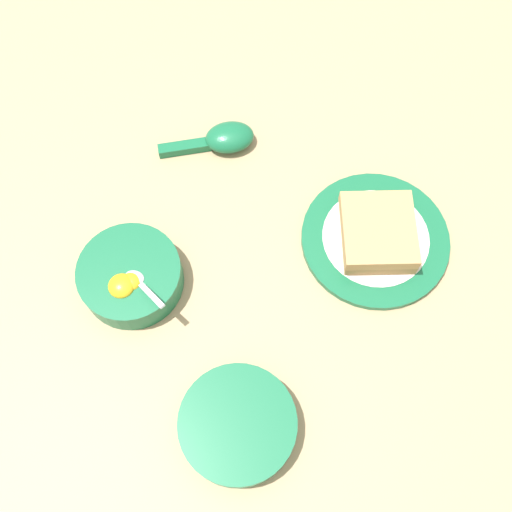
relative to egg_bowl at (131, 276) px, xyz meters
The scene contains 6 objects.
ground_plane 0.10m from the egg_bowl, 23.55° to the left, with size 3.00×3.00×0.00m, color tan.
egg_bowl is the anchor object (origin of this frame).
toast_plate 0.33m from the egg_bowl, 30.17° to the left, with size 0.20×0.20×0.01m.
toast_sandwich 0.33m from the egg_bowl, 29.80° to the left, with size 0.13×0.13×0.04m.
soup_spoon 0.25m from the egg_bowl, 81.54° to the left, with size 0.14×0.10×0.03m.
congee_bowl 0.24m from the egg_bowl, 33.44° to the right, with size 0.14×0.14×0.04m.
Camera 1 is at (0.16, -0.25, 0.75)m, focal length 42.00 mm.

